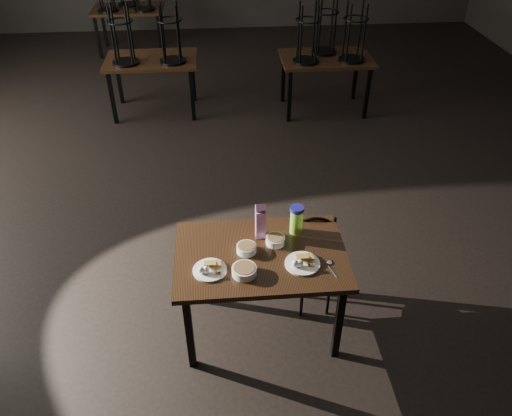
{
  "coord_description": "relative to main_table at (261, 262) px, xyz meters",
  "views": [
    {
      "loc": [
        -0.25,
        -4.3,
        3.07
      ],
      "look_at": [
        0.0,
        -1.31,
        0.85
      ],
      "focal_mm": 35.0,
      "sensor_mm": 36.0,
      "label": 1
    }
  ],
  "objects": [
    {
      "name": "main_table",
      "position": [
        0.0,
        0.0,
        0.0
      ],
      "size": [
        1.2,
        0.8,
        0.75
      ],
      "color": "black",
      "rests_on": "ground"
    },
    {
      "name": "plate_left",
      "position": [
        -0.36,
        -0.15,
        0.1
      ],
      "size": [
        0.23,
        0.23,
        0.07
      ],
      "color": "white",
      "rests_on": "main_table"
    },
    {
      "name": "plate_right",
      "position": [
        0.27,
        -0.14,
        0.1
      ],
      "size": [
        0.24,
        0.24,
        0.08
      ],
      "color": "white",
      "rests_on": "main_table"
    },
    {
      "name": "bowl_near",
      "position": [
        -0.1,
        0.03,
        0.11
      ],
      "size": [
        0.14,
        0.14,
        0.05
      ],
      "color": "white",
      "rests_on": "main_table"
    },
    {
      "name": "bowl_far",
      "position": [
        0.11,
        0.1,
        0.11
      ],
      "size": [
        0.14,
        0.14,
        0.05
      ],
      "color": "white",
      "rests_on": "main_table"
    },
    {
      "name": "bowl_big",
      "position": [
        -0.13,
        -0.19,
        0.11
      ],
      "size": [
        0.17,
        0.17,
        0.06
      ],
      "color": "white",
      "rests_on": "main_table"
    },
    {
      "name": "juice_carton",
      "position": [
        0.01,
        0.19,
        0.21
      ],
      "size": [
        0.07,
        0.07,
        0.28
      ],
      "color": "#7E166B",
      "rests_on": "main_table"
    },
    {
      "name": "water_bottle",
      "position": [
        0.28,
        0.22,
        0.19
      ],
      "size": [
        0.11,
        0.11,
        0.22
      ],
      "color": "#9EF046",
      "rests_on": "main_table"
    },
    {
      "name": "spoon",
      "position": [
        0.46,
        -0.14,
        0.08
      ],
      "size": [
        0.05,
        0.19,
        0.01
      ],
      "color": "silver",
      "rests_on": "main_table"
    },
    {
      "name": "bentwood_chair",
      "position": [
        0.44,
        0.24,
        -0.21
      ],
      "size": [
        0.38,
        0.38,
        0.78
      ],
      "rotation": [
        0.0,
        0.0,
        -0.11
      ],
      "color": "black",
      "rests_on": "ground"
    },
    {
      "name": "bg_table_left",
      "position": [
        -1.09,
        3.91,
        0.08
      ],
      "size": [
        1.2,
        0.8,
        1.48
      ],
      "color": "black",
      "rests_on": "ground"
    },
    {
      "name": "bg_table_right",
      "position": [
        1.23,
        3.79,
        0.11
      ],
      "size": [
        1.2,
        0.8,
        1.48
      ],
      "color": "black",
      "rests_on": "ground"
    },
    {
      "name": "bg_table_far",
      "position": [
        -1.69,
        6.45,
        0.11
      ],
      "size": [
        1.2,
        0.8,
        1.48
      ],
      "color": "black",
      "rests_on": "ground"
    }
  ]
}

